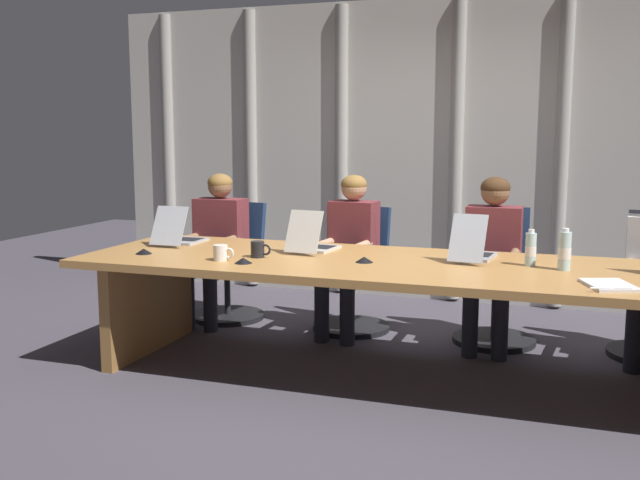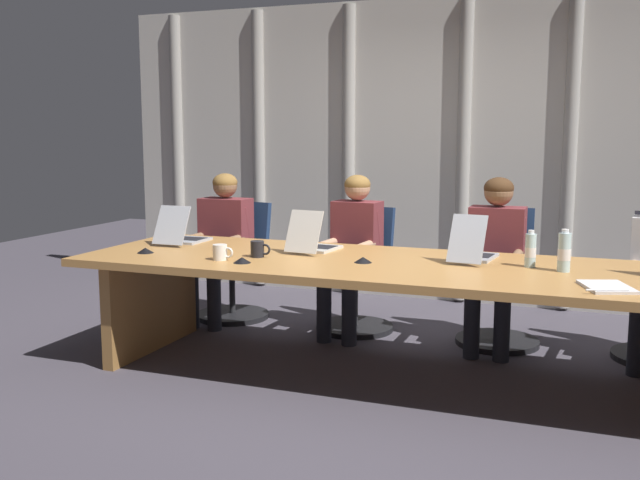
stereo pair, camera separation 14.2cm
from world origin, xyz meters
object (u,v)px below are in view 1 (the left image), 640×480
office_chair_center (496,292)px  coffee_mug_near (221,253)px  office_chair_left_end (231,274)px  person_left_mid (349,245)px  laptop_left_mid (313,243)px  coffee_mug_far (258,249)px  laptop_center (473,250)px  office_chair_left_mid (354,283)px  water_bottle_primary (531,249)px  spiral_notepad (609,285)px  conference_mic_right_side (243,260)px  conference_mic_left_side (144,251)px  person_left_end (216,238)px  water_bottle_secondary (565,251)px  conference_mic_middle (364,260)px  laptop_left_end (180,236)px  person_center (492,250)px

office_chair_center → coffee_mug_near: bearing=-51.4°
office_chair_left_end → person_left_mid: (1.07, -0.16, 0.33)m
laptop_left_mid → coffee_mug_far: bearing=149.9°
laptop_center → laptop_left_mid: bearing=97.5°
laptop_center → office_chair_left_mid: size_ratio=0.52×
laptop_left_mid → person_left_mid: bearing=1.0°
water_bottle_primary → spiral_notepad: (0.42, -0.48, -0.09)m
person_left_mid → laptop_left_mid: bearing=-0.3°
person_left_mid → conference_mic_right_side: size_ratio=10.99×
conference_mic_left_side → spiral_notepad: bearing=-2.0°
office_chair_left_mid → water_bottle_primary: water_bottle_primary is taller
person_left_end → office_chair_center: bearing=95.4°
office_chair_center → water_bottle_secondary: size_ratio=3.99×
office_chair_left_end → coffee_mug_near: bearing=33.0°
office_chair_center → conference_mic_left_side: bearing=-61.4°
laptop_center → water_bottle_secondary: bearing=-103.5°
person_left_mid → coffee_mug_near: bearing=-17.5°
person_left_end → conference_mic_middle: (1.50, -0.95, 0.07)m
laptop_left_end → spiral_notepad: size_ratio=1.24×
water_bottle_secondary → laptop_left_mid: bearing=174.2°
person_left_end → person_left_mid: person_left_mid is taller
water_bottle_secondary → coffee_mug_near: water_bottle_secondary is taller
conference_mic_middle → conference_mic_left_side: bearing=-173.3°
person_left_mid → spiral_notepad: bearing=60.0°
coffee_mug_near → conference_mic_middle: 0.89m
laptop_left_mid → water_bottle_primary: bearing=-87.5°
water_bottle_secondary → laptop_center: bearing=160.6°
office_chair_left_end → conference_mic_middle: (1.46, -1.11, 0.39)m
laptop_left_mid → conference_mic_middle: size_ratio=4.06×
conference_mic_right_side → person_center: bearing=42.1°
laptop_left_mid → spiral_notepad: (1.83, -0.57, -0.05)m
laptop_left_mid → office_chair_center: 1.46m
conference_mic_right_side → spiral_notepad: 2.08m
office_chair_left_mid → office_chair_left_end: bearing=-82.8°
person_left_end → conference_mic_middle: 1.78m
coffee_mug_near → spiral_notepad: (2.25, -0.04, -0.04)m
person_left_end → conference_mic_middle: person_left_end is taller
laptop_left_end → spiral_notepad: laptop_left_end is taller
conference_mic_left_side → coffee_mug_far: bearing=9.0°
laptop_left_mid → water_bottle_secondary: laptop_left_mid is taller
person_left_end → coffee_mug_near: person_left_end is taller
office_chair_center → conference_mic_middle: size_ratio=8.90×
laptop_center → person_left_mid: bearing=63.9°
laptop_left_end → laptop_left_mid: (1.02, -0.01, 0.00)m
office_chair_left_mid → water_bottle_secondary: size_ratio=3.87×
office_chair_left_end → coffee_mug_near: office_chair_left_end is taller
office_chair_left_mid → laptop_left_end: bearing=-45.6°
laptop_left_mid → conference_mic_right_side: size_ratio=4.06×
coffee_mug_far → spiral_notepad: 2.09m
person_left_end → person_left_mid: (1.12, -0.01, 0.00)m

